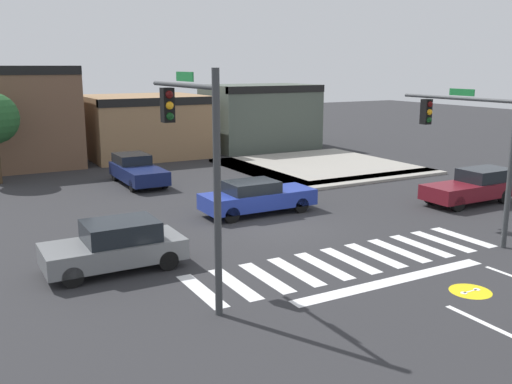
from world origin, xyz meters
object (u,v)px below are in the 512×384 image
object	(u,v)px
car_maroon	(473,186)
car_blue	(257,197)
traffic_signal_southeast	(468,133)
traffic_signal_southwest	(193,144)
car_gray	(116,245)
car_navy	(137,170)

from	to	relation	value
car_maroon	car_blue	distance (m)	9.82
traffic_signal_southeast	car_blue	distance (m)	8.55
car_blue	traffic_signal_southeast	bearing A→B (deg)	-50.56
traffic_signal_southwest	car_maroon	size ratio (longest dim) A/B	1.38
traffic_signal_southwest	traffic_signal_southeast	distance (m)	10.71
car_maroon	car_blue	size ratio (longest dim) A/B	0.91
car_maroon	car_blue	xyz separation A→B (m)	(-9.32, 3.08, -0.05)
car_maroon	car_gray	world-z (taller)	car_maroon
traffic_signal_southeast	car_blue	size ratio (longest dim) A/B	1.11
car_navy	car_gray	world-z (taller)	car_gray
traffic_signal_southeast	car_gray	xyz separation A→B (m)	(-12.02, 2.47, -2.94)
car_maroon	car_gray	bearing A→B (deg)	2.26
car_maroon	car_gray	distance (m)	16.26
car_navy	traffic_signal_southeast	bearing A→B (deg)	27.46
traffic_signal_southeast	car_gray	bearing A→B (deg)	78.39
car_gray	car_maroon	bearing A→B (deg)	-177.74
car_blue	car_navy	bearing A→B (deg)	106.45
traffic_signal_southwest	car_gray	bearing A→B (deg)	23.72
traffic_signal_southwest	car_blue	size ratio (longest dim) A/B	1.25
traffic_signal_southwest	traffic_signal_southeast	xyz separation A→B (m)	(10.69, 0.55, -0.40)
traffic_signal_southeast	car_maroon	world-z (taller)	traffic_signal_southeast
traffic_signal_southeast	car_blue	xyz separation A→B (m)	(-5.09, 6.19, -2.97)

